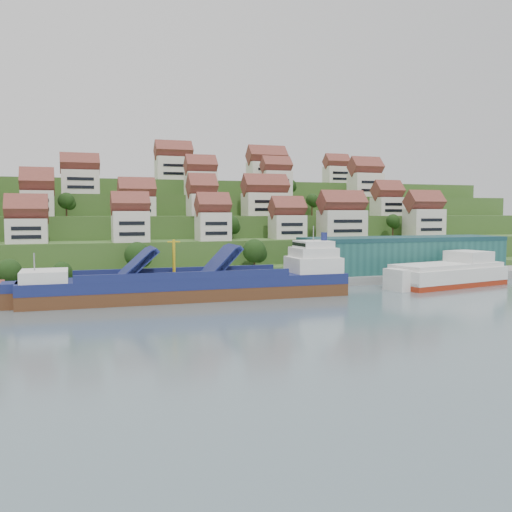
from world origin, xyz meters
name	(u,v)px	position (x,y,z in m)	size (l,w,h in m)	color
ground	(250,296)	(0.00, 0.00, 0.00)	(300.00, 300.00, 0.00)	slate
quay	(303,280)	(20.00, 15.00, 1.10)	(180.00, 14.00, 2.20)	gray
hillside	(169,234)	(0.00, 103.55, 10.66)	(260.00, 128.00, 31.00)	#2D4C1E
hillside_village	(197,197)	(1.59, 60.08, 24.05)	(159.25, 63.59, 28.75)	silver
hillside_trees	(170,225)	(-10.61, 41.47, 15.53)	(139.25, 62.29, 31.96)	#1C3A13
warehouse	(403,254)	(52.00, 17.00, 7.20)	(60.00, 15.00, 10.00)	#205954
flagpole	(305,260)	(18.11, 10.00, 6.88)	(1.28, 0.16, 8.00)	gray
cargo_ship	(200,285)	(-12.07, -1.28, 3.06)	(71.46, 12.14, 15.73)	#532E19
second_ship	(449,275)	(54.86, 0.19, 2.90)	(34.95, 18.84, 9.61)	maroon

